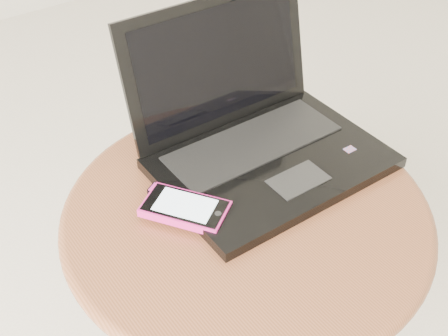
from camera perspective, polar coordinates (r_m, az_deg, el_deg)
table at (r=0.96m, az=2.12°, el=-7.97°), size 0.57×0.57×0.46m
laptop at (r=0.97m, az=3.16°, el=3.43°), size 0.37×0.32×0.24m
phone_black at (r=0.91m, az=-3.85°, el=-2.28°), size 0.10×0.12×0.01m
phone_pink at (r=0.87m, az=-3.84°, el=-3.99°), size 0.13×0.14×0.02m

